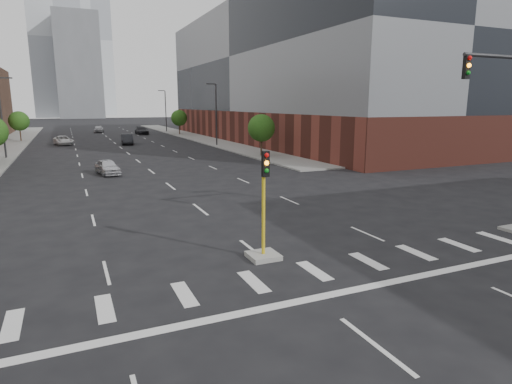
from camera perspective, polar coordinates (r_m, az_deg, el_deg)
sidewalk_left_far at (r=80.65m, az=-29.59°, el=5.83°), size 5.00×92.00×0.15m
sidewalk_right_far at (r=83.18m, az=-8.47°, el=7.35°), size 5.00×92.00×0.15m
building_right_main at (r=75.55m, az=5.32°, el=15.29°), size 24.00×70.00×22.00m
tower_left at (r=227.84m, az=-25.11°, el=17.90°), size 22.00×22.00×70.00m
tower_right at (r=268.68m, az=-21.04°, el=18.17°), size 20.00×20.00×80.00m
tower_mid at (r=206.73m, az=-22.59°, el=15.21°), size 18.00×18.00×44.00m
median_traffic_signal at (r=17.30m, az=1.03°, el=-5.82°), size 1.20×1.20×4.40m
streetlight_right_a at (r=64.32m, az=-5.41°, el=10.59°), size 1.60×0.22×9.07m
streetlight_right_b at (r=98.15m, az=-12.00°, el=10.75°), size 1.60×0.22×9.07m
streetlight_left at (r=56.39m, az=-30.75°, el=8.88°), size 1.60×0.22×9.07m
tree_left_far at (r=81.36m, az=-29.05°, el=8.27°), size 3.20×3.20×4.85m
tree_right_near at (r=50.62m, az=0.72°, el=8.53°), size 3.20×3.20×4.85m
tree_right_far at (r=88.56m, az=-10.22°, el=9.70°), size 3.20×3.20×4.85m
car_near_left at (r=40.25m, az=-19.19°, el=3.17°), size 2.24×4.16×1.35m
car_mid_right at (r=69.47m, az=-16.83°, el=6.74°), size 2.04×4.93×1.59m
car_far_left at (r=72.35m, az=-24.34°, el=6.30°), size 3.03×5.22×1.37m
car_deep_right at (r=91.75m, az=-15.01°, el=7.91°), size 2.27×5.34×1.54m
car_distant at (r=100.88m, az=-20.24°, el=7.90°), size 2.46×4.75×1.54m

